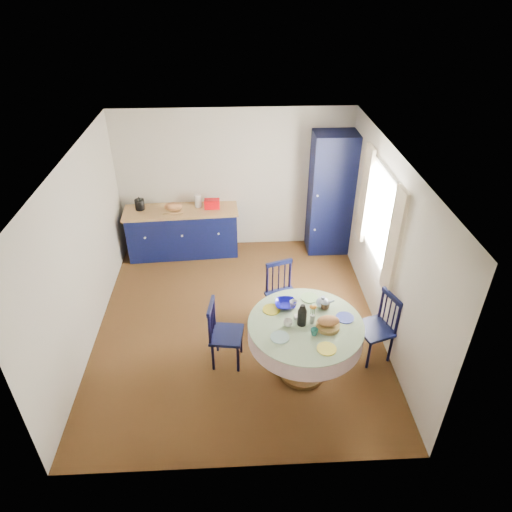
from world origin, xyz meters
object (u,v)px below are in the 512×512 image
at_px(chair_left, 223,333).
at_px(chair_right, 377,327).
at_px(dining_table, 306,331).
at_px(mug_d, 294,304).
at_px(chair_far, 282,294).
at_px(mug_a, 288,323).
at_px(kitchen_counter, 183,231).
at_px(pantry_cabinet, 332,194).
at_px(cobalt_bowl, 285,304).
at_px(mug_b, 314,332).
at_px(mug_c, 325,306).

relative_size(chair_left, chair_right, 0.98).
bearing_deg(dining_table, mug_d, 111.17).
xyz_separation_m(chair_far, mug_a, (-0.05, -1.04, 0.39)).
distance_m(kitchen_counter, chair_left, 2.79).
distance_m(kitchen_counter, dining_table, 3.44).
bearing_deg(pantry_cabinet, cobalt_bowl, -111.86).
bearing_deg(mug_a, kitchen_counter, 116.85).
height_order(kitchen_counter, dining_table, dining_table).
bearing_deg(mug_d, kitchen_counter, 121.37).
xyz_separation_m(chair_far, cobalt_bowl, (-0.04, -0.68, 0.38)).
height_order(pantry_cabinet, chair_far, pantry_cabinet).
bearing_deg(mug_b, chair_far, 100.93).
bearing_deg(mug_a, dining_table, 7.74).
height_order(chair_right, mug_c, chair_right).
bearing_deg(dining_table, chair_far, 99.74).
relative_size(mug_b, mug_d, 0.89).
xyz_separation_m(chair_right, mug_b, (-0.92, -0.48, 0.39)).
height_order(chair_far, chair_right, same).
bearing_deg(cobalt_bowl, chair_far, 86.41).
bearing_deg(pantry_cabinet, chair_far, -117.36).
bearing_deg(chair_far, chair_right, -50.46).
bearing_deg(dining_table, pantry_cabinet, 74.11).
bearing_deg(chair_left, mug_c, -82.62).
bearing_deg(chair_far, cobalt_bowl, -111.72).
distance_m(mug_a, mug_c, 0.56).
xyz_separation_m(dining_table, mug_a, (-0.22, -0.03, 0.17)).
xyz_separation_m(kitchen_counter, mug_a, (1.51, -2.99, 0.43)).
xyz_separation_m(dining_table, mug_d, (-0.12, 0.30, 0.17)).
bearing_deg(chair_right, chair_left, -108.53).
relative_size(kitchen_counter, mug_d, 19.50).
distance_m(dining_table, chair_right, 1.05).
height_order(pantry_cabinet, dining_table, pantry_cabinet).
bearing_deg(chair_far, chair_left, -156.14).
bearing_deg(mug_c, mug_d, 173.19).
distance_m(chair_left, mug_d, 0.97).
distance_m(chair_right, mug_a, 1.31).
bearing_deg(kitchen_counter, mug_a, -66.52).
bearing_deg(chair_right, mug_c, -107.10).
distance_m(chair_far, chair_right, 1.37).
height_order(mug_a, mug_c, mug_c).
bearing_deg(chair_far, kitchen_counter, 110.65).
distance_m(mug_a, cobalt_bowl, 0.36).
relative_size(chair_left, cobalt_bowl, 3.62).
relative_size(chair_left, mug_d, 9.30).
xyz_separation_m(mug_a, mug_c, (0.48, 0.29, 0.01)).
bearing_deg(cobalt_bowl, dining_table, -56.88).
bearing_deg(mug_b, mug_d, 109.49).
bearing_deg(chair_right, mug_a, -94.34).
distance_m(mug_c, cobalt_bowl, 0.48).
height_order(pantry_cabinet, mug_b, pantry_cabinet).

